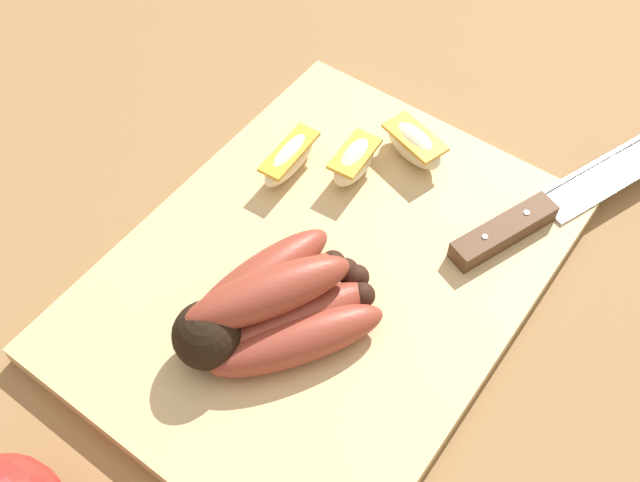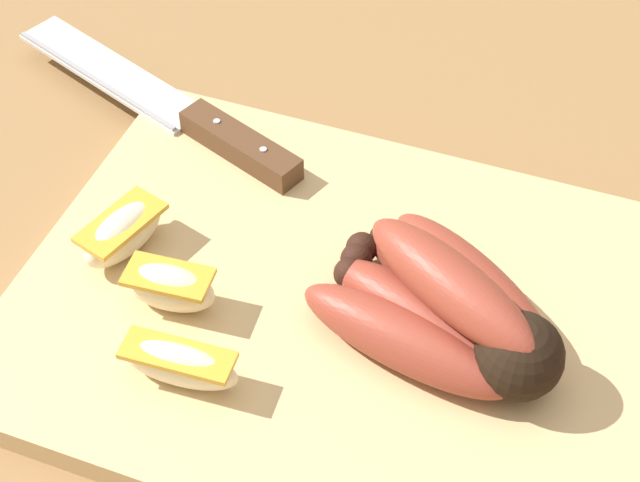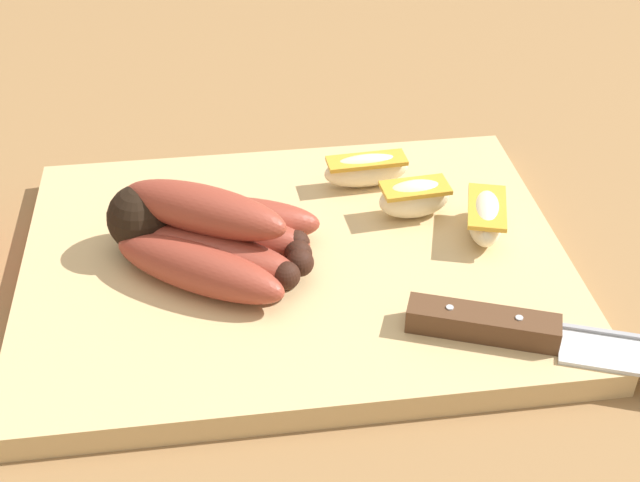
{
  "view_description": "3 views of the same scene",
  "coord_description": "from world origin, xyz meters",
  "px_view_note": "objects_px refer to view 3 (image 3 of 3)",
  "views": [
    {
      "loc": [
        0.27,
        0.18,
        0.52
      ],
      "look_at": [
        -0.0,
        -0.02,
        0.05
      ],
      "focal_mm": 41.89,
      "sensor_mm": 36.0,
      "label": 1
    },
    {
      "loc": [
        0.12,
        -0.38,
        0.5
      ],
      "look_at": [
        -0.02,
        -0.0,
        0.05
      ],
      "focal_mm": 55.9,
      "sensor_mm": 36.0,
      "label": 2
    },
    {
      "loc": [
        0.05,
        0.49,
        0.41
      ],
      "look_at": [
        -0.02,
        -0.0,
        0.04
      ],
      "focal_mm": 47.76,
      "sensor_mm": 36.0,
      "label": 3
    }
  ],
  "objects_px": {
    "banana_bunch": "(206,235)",
    "apple_wedge_near": "(366,170)",
    "chefs_knife": "(557,337)",
    "apple_wedge_middle": "(486,217)",
    "apple_wedge_far": "(415,198)"
  },
  "relations": [
    {
      "from": "chefs_knife",
      "to": "apple_wedge_middle",
      "type": "xyz_separation_m",
      "value": [
        0.01,
        -0.13,
        0.01
      ]
    },
    {
      "from": "apple_wedge_middle",
      "to": "apple_wedge_near",
      "type": "bearing_deg",
      "value": -45.57
    },
    {
      "from": "banana_bunch",
      "to": "apple_wedge_near",
      "type": "relative_size",
      "value": 2.25
    },
    {
      "from": "apple_wedge_middle",
      "to": "apple_wedge_far",
      "type": "bearing_deg",
      "value": -32.72
    },
    {
      "from": "chefs_knife",
      "to": "apple_wedge_near",
      "type": "bearing_deg",
      "value": -66.4
    },
    {
      "from": "apple_wedge_far",
      "to": "banana_bunch",
      "type": "bearing_deg",
      "value": 12.37
    },
    {
      "from": "chefs_knife",
      "to": "apple_wedge_middle",
      "type": "bearing_deg",
      "value": -84.69
    },
    {
      "from": "apple_wedge_near",
      "to": "banana_bunch",
      "type": "bearing_deg",
      "value": 32.25
    },
    {
      "from": "apple_wedge_near",
      "to": "apple_wedge_middle",
      "type": "bearing_deg",
      "value": 134.43
    },
    {
      "from": "chefs_knife",
      "to": "apple_wedge_near",
      "type": "xyz_separation_m",
      "value": [
        0.09,
        -0.21,
        0.01
      ]
    },
    {
      "from": "banana_bunch",
      "to": "apple_wedge_near",
      "type": "distance_m",
      "value": 0.16
    },
    {
      "from": "banana_bunch",
      "to": "apple_wedge_middle",
      "type": "relative_size",
      "value": 2.36
    },
    {
      "from": "banana_bunch",
      "to": "apple_wedge_middle",
      "type": "distance_m",
      "value": 0.21
    },
    {
      "from": "banana_bunch",
      "to": "apple_wedge_middle",
      "type": "xyz_separation_m",
      "value": [
        -0.21,
        -0.0,
        -0.01
      ]
    },
    {
      "from": "banana_bunch",
      "to": "apple_wedge_far",
      "type": "distance_m",
      "value": 0.17
    }
  ]
}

